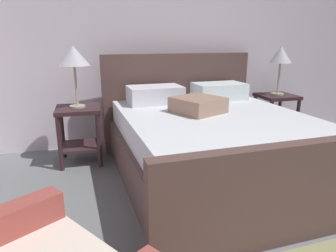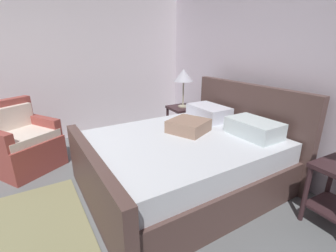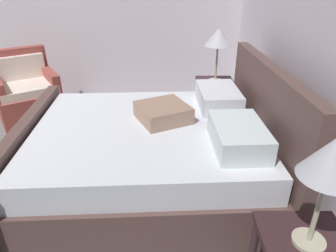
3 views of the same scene
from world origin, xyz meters
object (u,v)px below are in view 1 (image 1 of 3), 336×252
Objects in this scene: table_lamp_right at (281,56)px; table_lamp_left at (74,57)px; nightstand_left at (79,126)px; nightstand_right at (276,110)px; bed at (211,142)px.

table_lamp_right is 0.96× the size of table_lamp_left.
table_lamp_right reaches higher than nightstand_left.
table_lamp_left is (-2.42, -0.14, 0.03)m from table_lamp_right.
nightstand_left is (-2.42, -0.14, -0.67)m from table_lamp_right.
table_lamp_right is 2.52m from nightstand_left.
table_lamp_left is at bearing -176.76° from nightstand_right.
table_lamp_right is (0.00, 0.00, 0.67)m from nightstand_right.
table_lamp_left reaches higher than nightstand_left.
nightstand_left is 0.70m from table_lamp_left.
table_lamp_right is 0.99× the size of nightstand_left.
nightstand_left is at bearing -176.76° from nightstand_right.
nightstand_left is at bearing -176.76° from table_lamp_right.
table_lamp_left reaches higher than table_lamp_right.
nightstand_right is at bearing 33.99° from bed.
bed is 1.64m from table_lamp_right.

